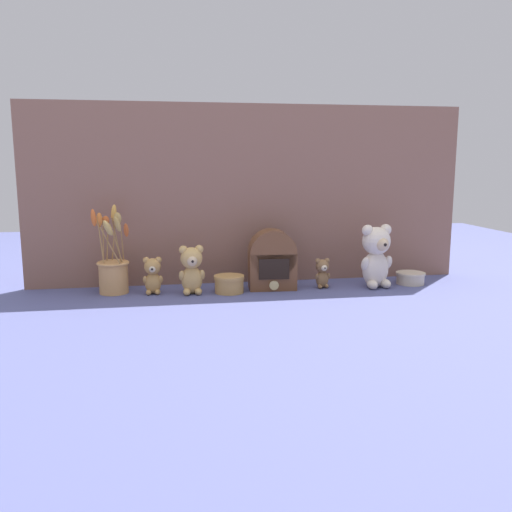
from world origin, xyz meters
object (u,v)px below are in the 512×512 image
Objects in this scene: teddy_bear_medium at (192,269)px; teddy_bear_tiny at (322,272)px; vintage_radio at (272,261)px; decorative_tin_tall at (229,284)px; teddy_bear_large at (376,255)px; decorative_tin_short at (410,278)px; flower_vase at (113,269)px; teddy_bear_small at (153,275)px.

teddy_bear_medium is 1.56× the size of teddy_bear_tiny.
vintage_radio reaches higher than decorative_tin_tall.
vintage_radio is (0.31, 0.03, 0.01)m from teddy_bear_medium.
teddy_bear_large is 0.71m from teddy_bear_medium.
decorative_tin_tall reaches higher than decorative_tin_short.
teddy_bear_tiny is 0.79m from flower_vase.
teddy_bear_medium is 0.15m from teddy_bear_small.
decorative_tin_tall is (0.28, -0.03, -0.04)m from teddy_bear_small.
decorative_tin_tall is 0.73m from decorative_tin_short.
decorative_tin_tall is at bearing -168.61° from vintage_radio.
decorative_tin_short is (0.56, -0.01, -0.08)m from vintage_radio.
vintage_radio is (-0.19, 0.02, 0.05)m from teddy_bear_tiny.
teddy_bear_medium is 0.29m from flower_vase.
decorative_tin_tall is (-0.36, -0.02, -0.03)m from teddy_bear_tiny.
vintage_radio is 0.57m from decorative_tin_short.
teddy_bear_small is at bearing 179.84° from decorative_tin_short.
teddy_bear_medium is 0.79× the size of vintage_radio.
flower_vase reaches higher than decorative_tin_tall.
vintage_radio reaches higher than decorative_tin_short.
teddy_bear_medium reaches higher than teddy_bear_tiny.
teddy_bear_small is 0.15m from flower_vase.
vintage_radio is at bearing 11.39° from decorative_tin_tall.
vintage_radio is at bearing -2.70° from flower_vase.
decorative_tin_tall is (-0.57, 0.01, -0.09)m from teddy_bear_large.
decorative_tin_tall is (0.42, -0.06, -0.06)m from flower_vase.
teddy_bear_small is at bearing -179.01° from vintage_radio.
teddy_bear_small reaches higher than teddy_bear_tiny.
flower_vase is 1.15m from decorative_tin_short.
teddy_bear_large is 2.13× the size of decorative_tin_short.
teddy_bear_tiny is at bearing -0.82° from teddy_bear_small.
teddy_bear_large is 0.58m from decorative_tin_tall.
teddy_bear_tiny is 1.02× the size of decorative_tin_tall.
vintage_radio is (0.59, -0.03, 0.02)m from flower_vase.
teddy_bear_medium reaches higher than teddy_bear_small.
flower_vase reaches higher than teddy_bear_tiny.
teddy_bear_tiny is 0.20m from vintage_radio.
teddy_bear_medium reaches higher than decorative_tin_tall.
flower_vase is at bearing 176.73° from teddy_bear_tiny.
teddy_bear_medium is at bearing -12.02° from flower_vase.
decorative_tin_tall is (-0.17, -0.03, -0.08)m from vintage_radio.
vintage_radio is at bearing 178.91° from decorative_tin_short.
teddy_bear_large reaches higher than teddy_bear_small.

